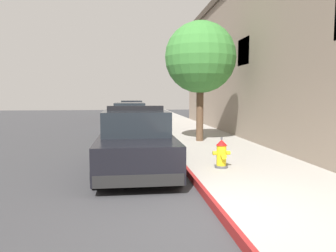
{
  "coord_description": "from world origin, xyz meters",
  "views": [
    {
      "loc": [
        -1.48,
        -4.71,
        1.95
      ],
      "look_at": [
        -0.24,
        5.23,
        1.0
      ],
      "focal_mm": 34.34,
      "sensor_mm": 36.0,
      "label": 1
    }
  ],
  "objects_px": {
    "parked_car_silver_ahead": "(130,118)",
    "parked_car_dark_far": "(132,111)",
    "police_cruiser": "(136,141)",
    "fire_hydrant": "(222,154)",
    "street_tree": "(200,58)"
  },
  "relations": [
    {
      "from": "parked_car_silver_ahead",
      "to": "parked_car_dark_far",
      "type": "distance_m",
      "value": 8.48
    },
    {
      "from": "fire_hydrant",
      "to": "street_tree",
      "type": "bearing_deg",
      "value": 83.75
    },
    {
      "from": "police_cruiser",
      "to": "parked_car_silver_ahead",
      "type": "distance_m",
      "value": 9.39
    },
    {
      "from": "police_cruiser",
      "to": "street_tree",
      "type": "distance_m",
      "value": 5.4
    },
    {
      "from": "police_cruiser",
      "to": "parked_car_dark_far",
      "type": "bearing_deg",
      "value": 89.72
    },
    {
      "from": "police_cruiser",
      "to": "parked_car_silver_ahead",
      "type": "bearing_deg",
      "value": 90.7
    },
    {
      "from": "parked_car_silver_ahead",
      "to": "parked_car_dark_far",
      "type": "xyz_separation_m",
      "value": [
        0.2,
        8.48,
        0.0
      ]
    },
    {
      "from": "police_cruiser",
      "to": "fire_hydrant",
      "type": "xyz_separation_m",
      "value": [
        2.09,
        -0.87,
        -0.23
      ]
    },
    {
      "from": "street_tree",
      "to": "police_cruiser",
      "type": "bearing_deg",
      "value": -123.81
    },
    {
      "from": "parked_car_dark_far",
      "to": "fire_hydrant",
      "type": "bearing_deg",
      "value": -83.89
    },
    {
      "from": "parked_car_silver_ahead",
      "to": "street_tree",
      "type": "bearing_deg",
      "value": -63.54
    },
    {
      "from": "parked_car_silver_ahead",
      "to": "parked_car_dark_far",
      "type": "bearing_deg",
      "value": 88.64
    },
    {
      "from": "parked_car_dark_far",
      "to": "police_cruiser",
      "type": "bearing_deg",
      "value": -90.28
    },
    {
      "from": "parked_car_silver_ahead",
      "to": "street_tree",
      "type": "relative_size",
      "value": 1.04
    },
    {
      "from": "parked_car_silver_ahead",
      "to": "fire_hydrant",
      "type": "relative_size",
      "value": 6.37
    }
  ]
}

